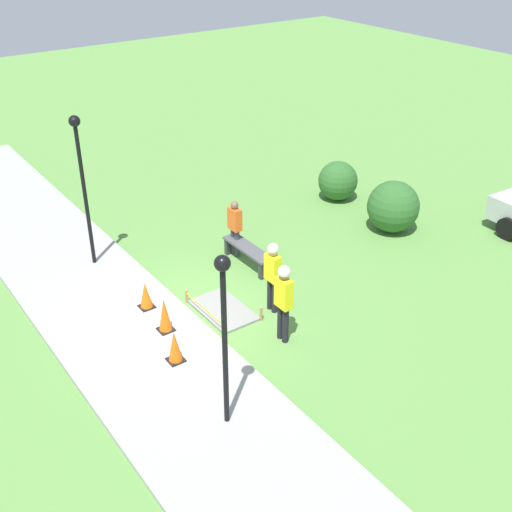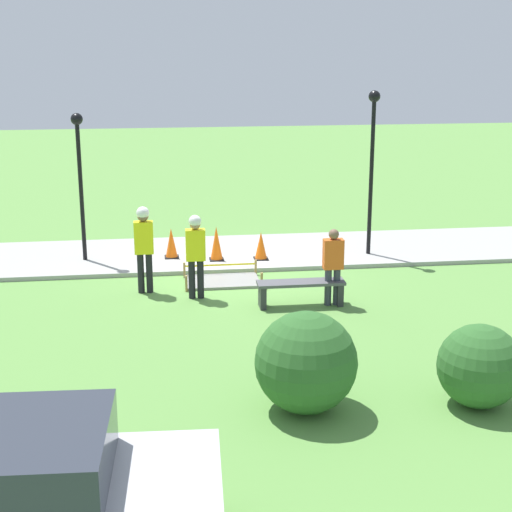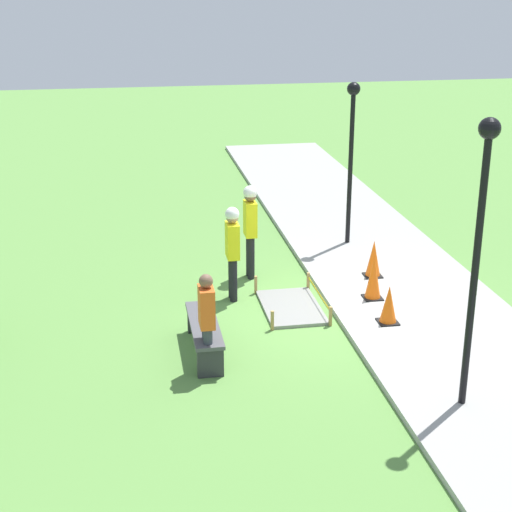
{
  "view_description": "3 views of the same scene",
  "coord_description": "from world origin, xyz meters",
  "px_view_note": "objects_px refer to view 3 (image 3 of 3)",
  "views": [
    {
      "loc": [
        10.9,
        -5.96,
        8.58
      ],
      "look_at": [
        -0.19,
        1.97,
        0.85
      ],
      "focal_mm": 45.0,
      "sensor_mm": 36.0,
      "label": 1
    },
    {
      "loc": [
        1.69,
        17.24,
        5.3
      ],
      "look_at": [
        -0.26,
        2.27,
        1.04
      ],
      "focal_mm": 55.0,
      "sensor_mm": 36.0,
      "label": 2
    },
    {
      "loc": [
        -12.38,
        3.54,
        5.72
      ],
      "look_at": [
        0.84,
        1.23,
        0.85
      ],
      "focal_mm": 55.0,
      "sensor_mm": 36.0,
      "label": 3
    }
  ],
  "objects_px": {
    "bystander_in_orange_shirt": "(207,318)",
    "lamppost_near": "(352,138)",
    "park_bench": "(204,332)",
    "traffic_cone_far_patch": "(373,277)",
    "traffic_cone_near_patch": "(389,305)",
    "traffic_cone_sidewalk_edge": "(373,259)",
    "lamppost_far": "(480,225)",
    "worker_assistant": "(250,223)",
    "worker_supervisor": "(232,245)"
  },
  "relations": [
    {
      "from": "park_bench",
      "to": "traffic_cone_far_patch",
      "type": "bearing_deg",
      "value": -66.01
    },
    {
      "from": "worker_assistant",
      "to": "lamppost_near",
      "type": "xyz_separation_m",
      "value": [
        1.46,
        -2.42,
        1.29
      ]
    },
    {
      "from": "traffic_cone_near_patch",
      "to": "traffic_cone_far_patch",
      "type": "relative_size",
      "value": 0.81
    },
    {
      "from": "traffic_cone_sidewalk_edge",
      "to": "lamppost_near",
      "type": "distance_m",
      "value": 2.86
    },
    {
      "from": "lamppost_near",
      "to": "traffic_cone_far_patch",
      "type": "bearing_deg",
      "value": 172.17
    },
    {
      "from": "park_bench",
      "to": "worker_assistant",
      "type": "xyz_separation_m",
      "value": [
        3.13,
        -1.26,
        0.77
      ]
    },
    {
      "from": "park_bench",
      "to": "worker_supervisor",
      "type": "xyz_separation_m",
      "value": [
        2.07,
        -0.76,
        0.7
      ]
    },
    {
      "from": "worker_assistant",
      "to": "lamppost_far",
      "type": "height_order",
      "value": "lamppost_far"
    },
    {
      "from": "traffic_cone_near_patch",
      "to": "traffic_cone_sidewalk_edge",
      "type": "relative_size",
      "value": 0.92
    },
    {
      "from": "traffic_cone_near_patch",
      "to": "traffic_cone_far_patch",
      "type": "height_order",
      "value": "traffic_cone_far_patch"
    },
    {
      "from": "bystander_in_orange_shirt",
      "to": "traffic_cone_sidewalk_edge",
      "type": "bearing_deg",
      "value": -48.91
    },
    {
      "from": "bystander_in_orange_shirt",
      "to": "lamppost_near",
      "type": "bearing_deg",
      "value": -35.32
    },
    {
      "from": "worker_supervisor",
      "to": "bystander_in_orange_shirt",
      "type": "height_order",
      "value": "worker_supervisor"
    },
    {
      "from": "worker_assistant",
      "to": "bystander_in_orange_shirt",
      "type": "relative_size",
      "value": 1.18
    },
    {
      "from": "lamppost_near",
      "to": "bystander_in_orange_shirt",
      "type": "bearing_deg",
      "value": 144.68
    },
    {
      "from": "traffic_cone_sidewalk_edge",
      "to": "lamppost_near",
      "type": "xyz_separation_m",
      "value": [
        2.07,
        -0.08,
        1.96
      ]
    },
    {
      "from": "bystander_in_orange_shirt",
      "to": "lamppost_far",
      "type": "xyz_separation_m",
      "value": [
        -1.68,
        -3.35,
        1.8
      ]
    },
    {
      "from": "traffic_cone_near_patch",
      "to": "bystander_in_orange_shirt",
      "type": "relative_size",
      "value": 0.42
    },
    {
      "from": "lamppost_far",
      "to": "bystander_in_orange_shirt",
      "type": "bearing_deg",
      "value": 63.46
    },
    {
      "from": "traffic_cone_far_patch",
      "to": "lamppost_near",
      "type": "distance_m",
      "value": 3.7
    },
    {
      "from": "bystander_in_orange_shirt",
      "to": "lamppost_far",
      "type": "relative_size",
      "value": 0.4
    },
    {
      "from": "lamppost_near",
      "to": "worker_assistant",
      "type": "bearing_deg",
      "value": 121.02
    },
    {
      "from": "lamppost_far",
      "to": "traffic_cone_sidewalk_edge",
      "type": "bearing_deg",
      "value": -3.18
    },
    {
      "from": "park_bench",
      "to": "lamppost_far",
      "type": "distance_m",
      "value": 4.68
    },
    {
      "from": "traffic_cone_near_patch",
      "to": "park_bench",
      "type": "bearing_deg",
      "value": 96.84
    },
    {
      "from": "traffic_cone_sidewalk_edge",
      "to": "lamppost_near",
      "type": "height_order",
      "value": "lamppost_near"
    },
    {
      "from": "traffic_cone_far_patch",
      "to": "bystander_in_orange_shirt",
      "type": "height_order",
      "value": "bystander_in_orange_shirt"
    },
    {
      "from": "worker_supervisor",
      "to": "lamppost_near",
      "type": "height_order",
      "value": "lamppost_near"
    },
    {
      "from": "traffic_cone_far_patch",
      "to": "worker_assistant",
      "type": "xyz_separation_m",
      "value": [
        1.68,
        1.99,
        0.63
      ]
    },
    {
      "from": "park_bench",
      "to": "lamppost_near",
      "type": "xyz_separation_m",
      "value": [
        4.59,
        -3.68,
        2.06
      ]
    },
    {
      "from": "worker_assistant",
      "to": "traffic_cone_sidewalk_edge",
      "type": "bearing_deg",
      "value": -104.8
    },
    {
      "from": "traffic_cone_sidewalk_edge",
      "to": "lamppost_near",
      "type": "relative_size",
      "value": 0.21
    },
    {
      "from": "traffic_cone_sidewalk_edge",
      "to": "bystander_in_orange_shirt",
      "type": "height_order",
      "value": "bystander_in_orange_shirt"
    },
    {
      "from": "worker_assistant",
      "to": "lamppost_far",
      "type": "xyz_separation_m",
      "value": [
        -5.45,
        -2.07,
        1.55
      ]
    },
    {
      "from": "traffic_cone_near_patch",
      "to": "lamppost_near",
      "type": "xyz_separation_m",
      "value": [
        4.2,
        -0.5,
        1.99
      ]
    },
    {
      "from": "traffic_cone_near_patch",
      "to": "lamppost_near",
      "type": "height_order",
      "value": "lamppost_near"
    },
    {
      "from": "lamppost_far",
      "to": "lamppost_near",
      "type": "bearing_deg",
      "value": -2.93
    },
    {
      "from": "traffic_cone_near_patch",
      "to": "park_bench",
      "type": "height_order",
      "value": "traffic_cone_near_patch"
    },
    {
      "from": "lamppost_near",
      "to": "lamppost_far",
      "type": "bearing_deg",
      "value": 177.07
    },
    {
      "from": "bystander_in_orange_shirt",
      "to": "lamppost_far",
      "type": "bearing_deg",
      "value": -116.54
    },
    {
      "from": "traffic_cone_sidewalk_edge",
      "to": "park_bench",
      "type": "relative_size",
      "value": 0.41
    },
    {
      "from": "traffic_cone_near_patch",
      "to": "lamppost_far",
      "type": "height_order",
      "value": "lamppost_far"
    },
    {
      "from": "worker_supervisor",
      "to": "worker_assistant",
      "type": "xyz_separation_m",
      "value": [
        1.06,
        -0.5,
        0.07
      ]
    },
    {
      "from": "traffic_cone_sidewalk_edge",
      "to": "lamppost_near",
      "type": "bearing_deg",
      "value": -2.33
    },
    {
      "from": "traffic_cone_far_patch",
      "to": "park_bench",
      "type": "xyz_separation_m",
      "value": [
        -1.45,
        3.25,
        -0.14
      ]
    },
    {
      "from": "worker_assistant",
      "to": "bystander_in_orange_shirt",
      "type": "xyz_separation_m",
      "value": [
        -3.78,
        1.29,
        -0.25
      ]
    },
    {
      "from": "traffic_cone_far_patch",
      "to": "traffic_cone_sidewalk_edge",
      "type": "xyz_separation_m",
      "value": [
        1.07,
        -0.35,
        -0.05
      ]
    },
    {
      "from": "traffic_cone_sidewalk_edge",
      "to": "worker_supervisor",
      "type": "xyz_separation_m",
      "value": [
        -0.44,
        2.84,
        0.6
      ]
    },
    {
      "from": "traffic_cone_far_patch",
      "to": "worker_supervisor",
      "type": "xyz_separation_m",
      "value": [
        0.63,
        2.49,
        0.56
      ]
    },
    {
      "from": "park_bench",
      "to": "worker_assistant",
      "type": "relative_size",
      "value": 0.95
    }
  ]
}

